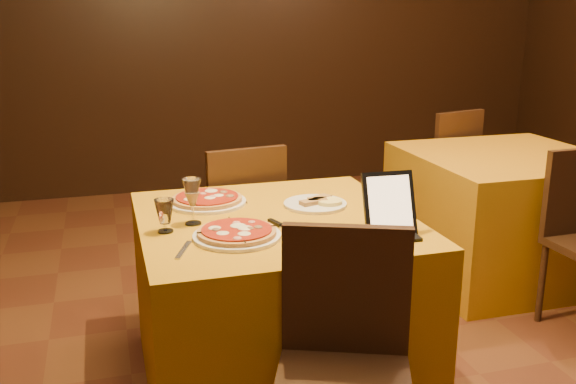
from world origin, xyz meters
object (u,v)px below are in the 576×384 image
object	(u,v)px
chair_side_far	(437,170)
pizza_far	(207,200)
side_table	(503,214)
wine_glass	(192,201)
pizza_near	(237,234)
tablet	(389,204)
water_glass	(165,216)
chair_main_far	(236,224)
main_table	(275,301)

from	to	relation	value
chair_side_far	pizza_far	world-z (taller)	chair_side_far
side_table	wine_glass	size ratio (longest dim) A/B	5.79
pizza_near	wine_glass	distance (m)	0.26
chair_side_far	wine_glass	distance (m)	2.58
side_table	chair_side_far	size ratio (longest dim) A/B	1.21
chair_side_far	tablet	bearing A→B (deg)	41.34
pizza_near	chair_side_far	bearing A→B (deg)	44.27
pizza_far	water_glass	bearing A→B (deg)	-123.29
chair_side_far	chair_main_far	bearing A→B (deg)	10.75
pizza_near	wine_glass	xyz separation A→B (m)	(-0.13, 0.21, 0.08)
main_table	wine_glass	xyz separation A→B (m)	(-0.34, 0.01, 0.47)
wine_glass	tablet	distance (m)	0.77
chair_side_far	main_table	bearing A→B (deg)	29.44
chair_side_far	wine_glass	size ratio (longest dim) A/B	4.79
water_glass	tablet	bearing A→B (deg)	-17.84
chair_main_far	tablet	xyz separation A→B (m)	(0.36, -1.14, 0.41)
chair_main_far	pizza_far	xyz separation A→B (m)	(-0.24, -0.55, 0.31)
main_table	wine_glass	size ratio (longest dim) A/B	5.79
pizza_far	water_glass	distance (m)	0.40
chair_side_far	pizza_near	bearing A→B (deg)	29.45
tablet	wine_glass	bearing A→B (deg)	157.22
chair_side_far	pizza_near	size ratio (longest dim) A/B	2.75
main_table	water_glass	world-z (taller)	water_glass
main_table	water_glass	distance (m)	0.63
chair_main_far	water_glass	size ratio (longest dim) A/B	7.00
pizza_far	tablet	size ratio (longest dim) A/B	1.40
main_table	tablet	bearing A→B (deg)	-41.34
pizza_far	water_glass	world-z (taller)	water_glass
side_table	water_glass	distance (m)	2.31
main_table	tablet	xyz separation A→B (m)	(0.36, -0.32, 0.49)
side_table	wine_glass	distance (m)	2.19
pizza_far	chair_main_far	bearing A→B (deg)	66.73
main_table	wine_glass	distance (m)	0.58
chair_main_far	side_table	bearing A→B (deg)	170.95
main_table	pizza_far	xyz separation A→B (m)	(-0.24, 0.27, 0.39)
side_table	tablet	world-z (taller)	tablet
pizza_far	tablet	distance (m)	0.84
main_table	water_glass	bearing A→B (deg)	-172.94
chair_main_far	pizza_near	size ratio (longest dim) A/B	2.75
pizza_near	water_glass	xyz separation A→B (m)	(-0.25, 0.14, 0.05)
chair_main_far	pizza_far	world-z (taller)	chair_main_far
water_glass	tablet	world-z (taller)	tablet
main_table	pizza_near	size ratio (longest dim) A/B	3.32
side_table	pizza_far	distance (m)	2.00
chair_side_far	tablet	size ratio (longest dim) A/B	3.73
wine_glass	water_glass	xyz separation A→B (m)	(-0.12, -0.06, -0.03)
pizza_near	pizza_far	size ratio (longest dim) A/B	0.97
chair_side_far	pizza_near	xyz separation A→B (m)	(-1.85, -1.81, 0.31)
chair_side_far	pizza_far	size ratio (longest dim) A/B	2.66
side_table	chair_side_far	world-z (taller)	chair_side_far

